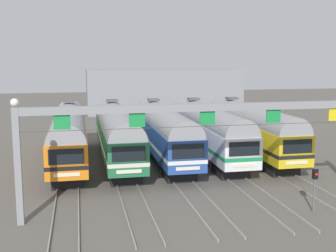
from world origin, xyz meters
The scene contains 10 objects.
ground_plane centered at (0.00, 0.00, 0.00)m, with size 160.00×160.00×0.00m, color #5B564F.
track_bed centered at (0.00, 17.00, 0.07)m, with size 17.96×70.00×0.15m.
commuter_train_orange centered at (-8.23, 0.00, 2.69)m, with size 2.88×18.06×5.05m.
commuter_train_green centered at (-4.11, 0.00, 2.69)m, with size 2.88×18.06×5.05m.
commuter_train_blue centered at (0.00, 0.00, 2.69)m, with size 2.88×18.06×5.05m.
commuter_train_white centered at (4.11, 0.00, 2.69)m, with size 2.88×18.06×5.05m.
commuter_train_yellow centered at (8.23, 0.00, 2.69)m, with size 2.88×18.06×5.05m.
catenary_gantry centered at (0.00, -13.50, 5.25)m, with size 21.70×0.44×6.97m.
yard_signal_mast centered at (6.17, -15.02, 1.89)m, with size 0.28×0.35×2.70m.
maintenance_building centered at (6.78, 35.35, 3.59)m, with size 25.51×10.00×7.17m, color gray.
Camera 1 is at (-7.28, -37.49, 9.09)m, focal length 46.45 mm.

